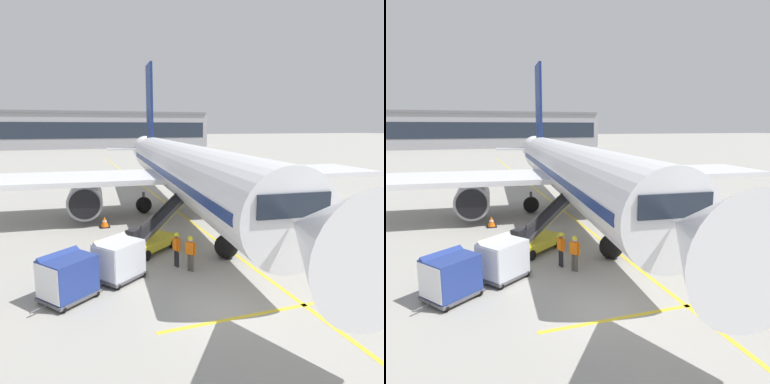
% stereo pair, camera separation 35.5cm
% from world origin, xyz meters
% --- Properties ---
extents(ground_plane, '(600.00, 600.00, 0.00)m').
position_xyz_m(ground_plane, '(0.00, 0.00, 0.00)').
color(ground_plane, '#9E9B93').
extents(parked_airplane, '(32.74, 42.62, 14.12)m').
position_xyz_m(parked_airplane, '(3.17, 15.30, 3.54)').
color(parked_airplane, white).
rests_on(parked_airplane, ground).
extents(belt_loader, '(4.98, 4.31, 2.88)m').
position_xyz_m(belt_loader, '(-1.10, 7.35, 0.85)').
color(belt_loader, gold).
rests_on(belt_loader, ground).
extents(baggage_cart_lead, '(2.66, 2.48, 1.91)m').
position_xyz_m(baggage_cart_lead, '(-3.45, 3.97, 1.00)').
color(baggage_cart_lead, '#515156').
rests_on(baggage_cart_lead, ground).
extents(baggage_cart_second, '(2.66, 2.48, 1.91)m').
position_xyz_m(baggage_cart_second, '(-5.64, 2.68, 1.00)').
color(baggage_cart_second, '#515156').
rests_on(baggage_cart_second, ground).
extents(ground_crew_by_loader, '(0.32, 0.56, 1.74)m').
position_xyz_m(ground_crew_by_loader, '(-0.52, 4.59, 1.00)').
color(ground_crew_by_loader, black).
rests_on(ground_crew_by_loader, ground).
extents(ground_crew_by_carts, '(0.44, 0.44, 1.74)m').
position_xyz_m(ground_crew_by_carts, '(-0.07, 3.81, 1.00)').
color(ground_crew_by_carts, '#514C42').
rests_on(ground_crew_by_carts, ground).
extents(ground_crew_marshaller, '(0.46, 0.43, 1.74)m').
position_xyz_m(ground_crew_marshaller, '(-4.32, 4.61, 1.00)').
color(ground_crew_marshaller, '#514C42').
rests_on(ground_crew_marshaller, ground).
extents(safety_cone_engine_keepout, '(0.68, 0.68, 0.76)m').
position_xyz_m(safety_cone_engine_keepout, '(-3.11, 13.03, 0.37)').
color(safety_cone_engine_keepout, black).
rests_on(safety_cone_engine_keepout, ground).
extents(apron_guidance_line_lead_in, '(0.20, 110.00, 0.01)m').
position_xyz_m(apron_guidance_line_lead_in, '(2.98, 14.54, 0.00)').
color(apron_guidance_line_lead_in, yellow).
rests_on(apron_guidance_line_lead_in, ground).
extents(apron_guidance_line_stop_bar, '(12.00, 0.20, 0.01)m').
position_xyz_m(apron_guidance_line_stop_bar, '(3.11, -0.85, 0.00)').
color(apron_guidance_line_stop_bar, yellow).
rests_on(apron_guidance_line_stop_bar, ground).
extents(terminal_building, '(98.89, 16.37, 11.48)m').
position_xyz_m(terminal_building, '(-8.80, 111.76, 5.69)').
color(terminal_building, '#939399').
rests_on(terminal_building, ground).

